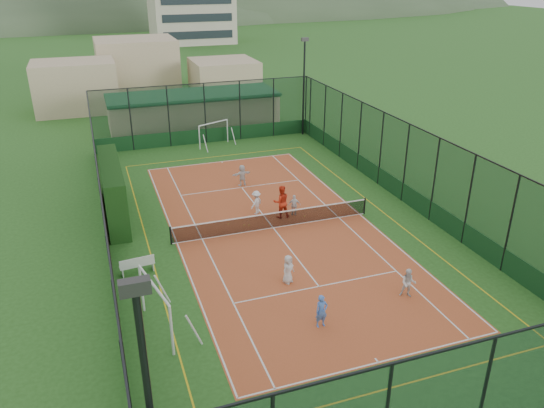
{
  "coord_description": "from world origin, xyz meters",
  "views": [
    {
      "loc": [
        -8.94,
        -25.38,
        13.57
      ],
      "look_at": [
        0.15,
        0.66,
        1.2
      ],
      "focal_mm": 35.0,
      "sensor_mm": 36.0,
      "label": 1
    }
  ],
  "objects_px": {
    "clubhouse": "(194,110)",
    "child_near_right": "(408,283)",
    "futsal_goal_near": "(156,308)",
    "child_far_right": "(294,205)",
    "child_far_left": "(256,202)",
    "coach": "(281,202)",
    "white_bench": "(137,264)",
    "child_near_left": "(288,269)",
    "futsal_goal_far": "(214,134)",
    "child_near_mid": "(321,311)",
    "child_far_back": "(242,175)",
    "floodlight_ne": "(304,88)"
  },
  "relations": [
    {
      "from": "futsal_goal_far",
      "to": "child_near_mid",
      "type": "bearing_deg",
      "value": -118.11
    },
    {
      "from": "child_far_left",
      "to": "white_bench",
      "type": "bearing_deg",
      "value": -7.09
    },
    {
      "from": "child_near_mid",
      "to": "child_near_right",
      "type": "bearing_deg",
      "value": 6.55
    },
    {
      "from": "clubhouse",
      "to": "coach",
      "type": "relative_size",
      "value": 7.64
    },
    {
      "from": "child_far_left",
      "to": "child_far_right",
      "type": "bearing_deg",
      "value": 117.18
    },
    {
      "from": "clubhouse",
      "to": "futsal_goal_near",
      "type": "xyz_separation_m",
      "value": [
        -7.53,
        -29.25,
        -0.46
      ]
    },
    {
      "from": "child_far_left",
      "to": "child_near_left",
      "type": "bearing_deg",
      "value": 45.05
    },
    {
      "from": "futsal_goal_near",
      "to": "child_far_back",
      "type": "relative_size",
      "value": 2.38
    },
    {
      "from": "floodlight_ne",
      "to": "white_bench",
      "type": "xyz_separation_m",
      "value": [
        -16.4,
        -18.97,
        -3.65
      ]
    },
    {
      "from": "white_bench",
      "to": "floodlight_ne",
      "type": "bearing_deg",
      "value": 42.96
    },
    {
      "from": "futsal_goal_near",
      "to": "child_near_left",
      "type": "distance_m",
      "value": 6.53
    },
    {
      "from": "floodlight_ne",
      "to": "child_far_back",
      "type": "height_order",
      "value": "floodlight_ne"
    },
    {
      "from": "child_far_back",
      "to": "white_bench",
      "type": "bearing_deg",
      "value": 38.7
    },
    {
      "from": "futsal_goal_near",
      "to": "child_near_right",
      "type": "bearing_deg",
      "value": -108.64
    },
    {
      "from": "child_near_left",
      "to": "child_near_right",
      "type": "bearing_deg",
      "value": -64.02
    },
    {
      "from": "futsal_goal_near",
      "to": "child_near_left",
      "type": "height_order",
      "value": "futsal_goal_near"
    },
    {
      "from": "child_far_right",
      "to": "child_far_left",
      "type": "bearing_deg",
      "value": -10.95
    },
    {
      "from": "futsal_goal_near",
      "to": "futsal_goal_far",
      "type": "distance_m",
      "value": 24.56
    },
    {
      "from": "child_near_right",
      "to": "coach",
      "type": "xyz_separation_m",
      "value": [
        -2.5,
        9.63,
        0.3
      ]
    },
    {
      "from": "coach",
      "to": "child_far_back",
      "type": "bearing_deg",
      "value": -77.81
    },
    {
      "from": "floodlight_ne",
      "to": "child_near_right",
      "type": "distance_m",
      "value": 25.79
    },
    {
      "from": "child_near_mid",
      "to": "coach",
      "type": "xyz_separation_m",
      "value": [
        2.03,
        10.33,
        0.27
      ]
    },
    {
      "from": "white_bench",
      "to": "child_far_right",
      "type": "bearing_deg",
      "value": 14.31
    },
    {
      "from": "child_near_left",
      "to": "child_near_right",
      "type": "relative_size",
      "value": 1.03
    },
    {
      "from": "child_far_back",
      "to": "coach",
      "type": "height_order",
      "value": "coach"
    },
    {
      "from": "clubhouse",
      "to": "futsal_goal_near",
      "type": "distance_m",
      "value": 30.21
    },
    {
      "from": "clubhouse",
      "to": "child_near_right",
      "type": "bearing_deg",
      "value": -83.6
    },
    {
      "from": "futsal_goal_far",
      "to": "child_near_left",
      "type": "relative_size",
      "value": 2.12
    },
    {
      "from": "clubhouse",
      "to": "child_near_left",
      "type": "relative_size",
      "value": 10.7
    },
    {
      "from": "clubhouse",
      "to": "child_near_right",
      "type": "height_order",
      "value": "clubhouse"
    },
    {
      "from": "futsal_goal_far",
      "to": "child_near_left",
      "type": "xyz_separation_m",
      "value": [
        -1.65,
        -21.57,
        -0.25
      ]
    },
    {
      "from": "child_near_left",
      "to": "child_far_left",
      "type": "relative_size",
      "value": 0.97
    },
    {
      "from": "futsal_goal_near",
      "to": "child_far_left",
      "type": "relative_size",
      "value": 2.37
    },
    {
      "from": "clubhouse",
      "to": "child_far_left",
      "type": "distance_m",
      "value": 19.88
    },
    {
      "from": "child_near_right",
      "to": "futsal_goal_far",
      "type": "bearing_deg",
      "value": 127.11
    },
    {
      "from": "child_far_left",
      "to": "futsal_goal_near",
      "type": "bearing_deg",
      "value": 14.3
    },
    {
      "from": "coach",
      "to": "futsal_goal_far",
      "type": "bearing_deg",
      "value": -83.62
    },
    {
      "from": "white_bench",
      "to": "clubhouse",
      "type": "bearing_deg",
      "value": 66.05
    },
    {
      "from": "child_near_left",
      "to": "child_far_back",
      "type": "height_order",
      "value": "child_far_back"
    },
    {
      "from": "futsal_goal_near",
      "to": "child_near_mid",
      "type": "xyz_separation_m",
      "value": [
        6.41,
        -1.87,
        -0.38
      ]
    },
    {
      "from": "child_near_left",
      "to": "child_near_right",
      "type": "distance_m",
      "value": 5.45
    },
    {
      "from": "coach",
      "to": "child_far_left",
      "type": "bearing_deg",
      "value": -33.08
    },
    {
      "from": "child_near_left",
      "to": "coach",
      "type": "height_order",
      "value": "coach"
    },
    {
      "from": "child_far_right",
      "to": "child_near_mid",
      "type": "bearing_deg",
      "value": 88.16
    },
    {
      "from": "clubhouse",
      "to": "futsal_goal_far",
      "type": "xyz_separation_m",
      "value": [
        0.42,
        -6.02,
        -0.6
      ]
    },
    {
      "from": "floodlight_ne",
      "to": "child_far_back",
      "type": "bearing_deg",
      "value": -130.68
    },
    {
      "from": "futsal_goal_near",
      "to": "child_far_right",
      "type": "distance_m",
      "value": 12.56
    },
    {
      "from": "child_near_mid",
      "to": "clubhouse",
      "type": "bearing_deg",
      "value": 85.79
    },
    {
      "from": "child_far_left",
      "to": "coach",
      "type": "bearing_deg",
      "value": 104.25
    },
    {
      "from": "futsal_goal_far",
      "to": "child_near_mid",
      "type": "xyz_separation_m",
      "value": [
        -1.54,
        -25.11,
        -0.24
      ]
    }
  ]
}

